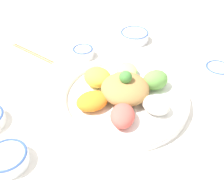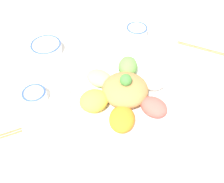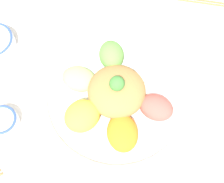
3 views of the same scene
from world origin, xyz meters
name	(u,v)px [view 1 (image 1 of 3)]	position (x,y,z in m)	size (l,w,h in m)	color
ground_plane	(119,109)	(0.00, 0.00, 0.00)	(2.40, 2.40, 0.00)	white
salad_platter	(124,94)	(-0.03, 0.02, 0.03)	(0.41, 0.41, 0.12)	white
sauce_bowl_red	(217,71)	(-0.10, 0.38, 0.02)	(0.09, 0.09, 0.04)	white
sauce_bowl_dark	(134,36)	(-0.40, 0.15, 0.02)	(0.12, 0.12, 0.04)	white
rice_bowl_plain	(8,158)	(0.14, -0.32, 0.02)	(0.10, 0.10, 0.04)	white
sauce_bowl_far	(83,52)	(-0.32, -0.08, 0.02)	(0.08, 0.08, 0.04)	white
chopsticks_pair_near	(32,53)	(-0.38, -0.28, 0.00)	(0.18, 0.17, 0.01)	#9E6B3D
serving_spoon_main	(169,50)	(-0.30, 0.27, 0.00)	(0.10, 0.11, 0.01)	silver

